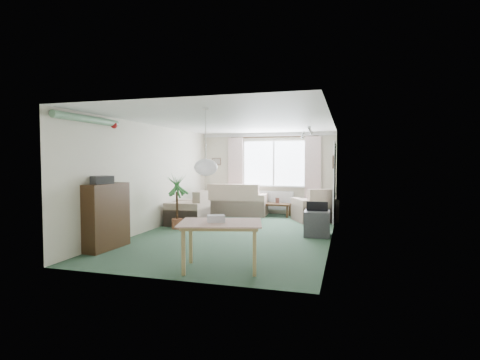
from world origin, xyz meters
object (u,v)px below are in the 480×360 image
(armchair_corner, at_px, (314,205))
(pet_bed, at_px, (317,221))
(houseplant, at_px, (177,202))
(armchair_left, at_px, (188,208))
(dining_table, at_px, (221,246))
(sofa, at_px, (236,199))
(coffee_table, at_px, (276,210))
(tv_cube, at_px, (317,223))
(bookshelf, at_px, (106,216))

(armchair_corner, relative_size, pet_bed, 1.65)
(houseplant, bearing_deg, armchair_left, 91.11)
(armchair_left, height_order, dining_table, armchair_left)
(armchair_corner, xyz_separation_m, pet_bed, (0.12, -0.39, -0.37))
(sofa, distance_m, armchair_corner, 2.38)
(coffee_table, bearing_deg, armchair_left, -133.83)
(armchair_corner, relative_size, tv_cube, 1.67)
(tv_cube, xyz_separation_m, pet_bed, (-0.11, 1.56, -0.20))
(coffee_table, xyz_separation_m, pet_bed, (1.22, -0.95, -0.12))
(dining_table, bearing_deg, houseplant, 126.07)
(armchair_corner, height_order, dining_table, armchair_corner)
(coffee_table, relative_size, dining_table, 0.75)
(dining_table, bearing_deg, tv_cube, 67.90)
(armchair_left, height_order, bookshelf, bookshelf)
(armchair_left, bearing_deg, pet_bed, 106.34)
(armchair_left, height_order, tv_cube, armchair_left)
(armchair_left, relative_size, bookshelf, 0.79)
(houseplant, xyz_separation_m, pet_bed, (3.08, 1.61, -0.57))
(armchair_corner, relative_size, dining_table, 0.89)
(armchair_left, bearing_deg, houseplant, -0.44)
(coffee_table, relative_size, tv_cube, 1.40)
(armchair_corner, height_order, tv_cube, armchair_corner)
(armchair_corner, xyz_separation_m, coffee_table, (-1.11, 0.56, -0.25))
(sofa, relative_size, tv_cube, 3.16)
(armchair_left, xyz_separation_m, houseplant, (0.01, -0.62, 0.21))
(bookshelf, distance_m, houseplant, 2.19)
(dining_table, relative_size, tv_cube, 1.87)
(sofa, xyz_separation_m, coffee_table, (1.20, 0.00, -0.27))
(houseplant, bearing_deg, pet_bed, 27.68)
(sofa, bearing_deg, pet_bed, 154.05)
(dining_table, bearing_deg, armchair_corner, 78.99)
(armchair_left, distance_m, tv_cube, 3.25)
(coffee_table, height_order, dining_table, dining_table)
(armchair_corner, bearing_deg, tv_cube, 69.42)
(bookshelf, xyz_separation_m, houseplant, (0.35, 2.16, 0.04))
(armchair_corner, relative_size, bookshelf, 0.82)
(dining_table, bearing_deg, coffee_table, 91.89)
(armchair_left, height_order, houseplant, houseplant)
(sofa, xyz_separation_m, dining_table, (1.38, -5.35, -0.12))
(tv_cube, distance_m, pet_bed, 1.57)
(armchair_corner, bearing_deg, armchair_left, -2.21)
(armchair_corner, bearing_deg, sofa, -40.76)
(coffee_table, height_order, bookshelf, bookshelf)
(bookshelf, bearing_deg, coffee_table, 67.92)
(sofa, relative_size, pet_bed, 3.13)
(sofa, distance_m, coffee_table, 1.23)
(armchair_corner, distance_m, pet_bed, 0.55)
(tv_cube, relative_size, pet_bed, 0.99)
(coffee_table, relative_size, pet_bed, 1.39)
(coffee_table, relative_size, bookshelf, 0.69)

